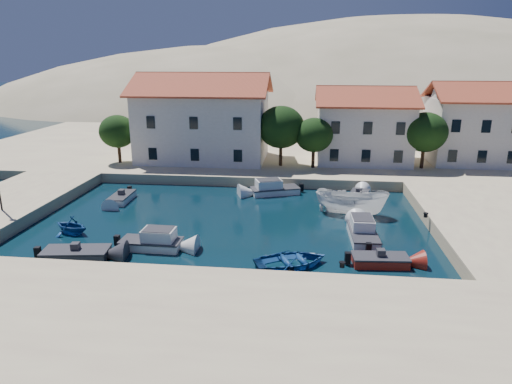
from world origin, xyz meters
TOP-DOWN VIEW (x-y plane):
  - ground at (0.00, 0.00)m, footprint 400.00×400.00m
  - quay_south at (0.00, -6.00)m, footprint 52.00×12.00m
  - quay_east at (20.50, 10.00)m, footprint 11.00×20.00m
  - quay_west at (-19.00, 10.00)m, footprint 8.00×20.00m
  - quay_north at (2.00, 38.00)m, footprint 80.00×36.00m
  - hills at (20.64, 123.62)m, footprint 254.00×176.00m
  - building_left at (-6.00, 28.00)m, footprint 14.70×9.45m
  - building_mid at (12.00, 29.00)m, footprint 10.50×8.40m
  - building_right at (24.00, 30.00)m, footprint 9.45×8.40m
  - trees at (4.51, 25.46)m, footprint 37.30×5.30m
  - bollards at (2.80, 3.87)m, footprint 29.36×9.56m
  - motorboat_grey_sw at (-8.61, 2.31)m, footprint 4.33×2.39m
  - cabin_cruiser_south at (-4.37, 4.38)m, footprint 4.12×1.82m
  - rowboat_south at (5.08, 2.78)m, footprint 5.49×4.79m
  - motorboat_red_se at (10.54, 3.49)m, footprint 3.52×1.77m
  - cabin_cruiser_east at (9.93, 7.64)m, footprint 1.95×4.53m
  - boat_east at (9.56, 13.00)m, footprint 6.19×3.30m
  - motorboat_white_ne at (10.59, 17.12)m, footprint 2.35×3.62m
  - rowboat_west at (-11.07, 6.41)m, footprint 3.53×3.29m
  - motorboat_white_west at (-10.48, 14.26)m, footprint 1.66×3.55m
  - cabin_cruiser_north at (2.95, 18.07)m, footprint 4.85×3.32m

SIDE VIEW (x-z plane):
  - hills at x=20.64m, z-range -72.90..26.10m
  - ground at x=0.00m, z-range 0.00..0.00m
  - rowboat_south at x=5.08m, z-range -0.47..0.47m
  - boat_east at x=9.56m, z-range -1.14..1.14m
  - rowboat_west at x=-11.07m, z-range -0.76..0.76m
  - motorboat_grey_sw at x=-8.61m, z-range -0.33..0.92m
  - motorboat_white_west at x=-10.48m, z-range -0.33..0.92m
  - motorboat_red_se at x=10.54m, z-range -0.33..0.92m
  - motorboat_white_ne at x=10.59m, z-range -0.33..0.92m
  - cabin_cruiser_south at x=-4.37m, z-range -0.32..1.28m
  - cabin_cruiser_east at x=9.93m, z-range -0.32..1.28m
  - cabin_cruiser_north at x=2.95m, z-range -0.32..1.28m
  - quay_south at x=0.00m, z-range 0.00..1.00m
  - quay_east at x=20.50m, z-range 0.00..1.00m
  - quay_west at x=-19.00m, z-range 0.00..1.00m
  - quay_north at x=2.00m, z-range 0.00..1.00m
  - bollards at x=2.80m, z-range 1.00..1.30m
  - trees at x=4.51m, z-range 1.61..8.06m
  - building_mid at x=12.00m, z-range 1.07..9.37m
  - building_right at x=24.00m, z-range 1.07..9.87m
  - building_left at x=-6.00m, z-range 1.09..10.79m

